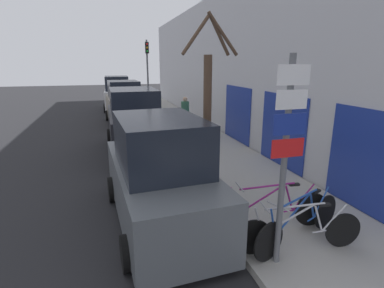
# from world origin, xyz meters

# --- Properties ---
(ground_plane) EXTENTS (80.00, 80.00, 0.00)m
(ground_plane) POSITION_xyz_m (0.00, 11.20, 0.00)
(ground_plane) COLOR black
(sidewalk_curb) EXTENTS (3.20, 32.00, 0.15)m
(sidewalk_curb) POSITION_xyz_m (2.60, 14.00, 0.07)
(sidewalk_curb) COLOR #9E9B93
(sidewalk_curb) RESTS_ON ground
(building_facade) EXTENTS (0.23, 32.00, 6.50)m
(building_facade) POSITION_xyz_m (4.35, 13.89, 3.22)
(building_facade) COLOR #BCBCC1
(building_facade) RESTS_ON ground
(signpost) EXTENTS (0.53, 0.12, 3.31)m
(signpost) POSITION_xyz_m (1.46, 4.44, 2.04)
(signpost) COLOR #595B60
(signpost) RESTS_ON sidewalk_curb
(bicycle_0) EXTENTS (2.27, 0.51, 0.89)m
(bicycle_0) POSITION_xyz_m (1.99, 4.62, 0.53)
(bicycle_0) COLOR black
(bicycle_0) RESTS_ON sidewalk_curb
(bicycle_1) EXTENTS (2.26, 0.88, 0.95)m
(bicycle_1) POSITION_xyz_m (2.14, 4.81, 0.55)
(bicycle_1) COLOR black
(bicycle_1) RESTS_ON sidewalk_curb
(bicycle_2) EXTENTS (2.38, 0.44, 0.97)m
(bicycle_2) POSITION_xyz_m (1.89, 5.36, 0.56)
(bicycle_2) COLOR black
(bicycle_2) RESTS_ON sidewalk_curb
(parked_car_0) EXTENTS (2.12, 4.49, 2.32)m
(parked_car_0) POSITION_xyz_m (-0.10, 6.49, 1.04)
(parked_car_0) COLOR #51565B
(parked_car_0) RESTS_ON ground
(parked_car_1) EXTENTS (2.02, 4.60, 2.43)m
(parked_car_1) POSITION_xyz_m (-0.06, 11.96, 1.11)
(parked_car_1) COLOR black
(parked_car_1) RESTS_ON ground
(parked_car_2) EXTENTS (2.09, 4.24, 2.40)m
(parked_car_2) POSITION_xyz_m (-0.03, 17.84, 1.08)
(parked_car_2) COLOR gray
(parked_car_2) RESTS_ON ground
(parked_car_3) EXTENTS (2.09, 4.42, 2.43)m
(parked_car_3) POSITION_xyz_m (-0.12, 23.46, 1.09)
(parked_car_3) COLOR silver
(parked_car_3) RESTS_ON ground
(pedestrian_near) EXTENTS (0.44, 0.37, 1.68)m
(pedestrian_near) POSITION_xyz_m (2.51, 14.13, 1.12)
(pedestrian_near) COLOR #333338
(pedestrian_near) RESTS_ON sidewalk_curb
(street_tree) EXTENTS (1.46, 0.34, 4.31)m
(street_tree) POSITION_xyz_m (1.32, 7.56, 2.12)
(street_tree) COLOR #4C3828
(street_tree) RESTS_ON sidewalk_curb
(traffic_light) EXTENTS (0.20, 0.30, 4.50)m
(traffic_light) POSITION_xyz_m (1.54, 19.14, 3.03)
(traffic_light) COLOR #595B60
(traffic_light) RESTS_ON sidewalk_curb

